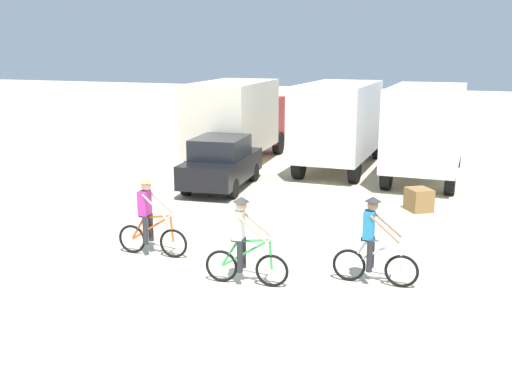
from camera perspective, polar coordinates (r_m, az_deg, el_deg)
name	(u,v)px	position (r m, az deg, el deg)	size (l,w,h in m)	color
ground_plane	(166,293)	(11.94, -8.62, -9.52)	(120.00, 120.00, 0.00)	beige
box_truck_cream_rv	(237,118)	(24.18, -1.81, 7.06)	(2.82, 6.89, 3.35)	beige
box_truck_white_box	(341,121)	(23.41, 8.16, 6.71)	(2.42, 6.76, 3.35)	white
box_truck_avon_van	(427,127)	(22.35, 15.99, 5.99)	(2.41, 6.76, 3.35)	white
sedan_parked	(221,163)	(20.12, -3.32, 2.83)	(2.19, 4.36, 1.76)	black
cyclist_orange_shirt	(149,220)	(13.80, -10.15, -2.63)	(1.73, 0.52, 1.82)	black
cyclist_cowboy_hat	(243,244)	(11.94, -1.21, -5.01)	(1.73, 0.52, 1.82)	black
cyclist_near_camera	(373,244)	(12.18, 11.12, -4.89)	(1.73, 0.52, 1.82)	black
supply_crate	(419,200)	(18.05, 15.28, -0.71)	(0.63, 0.71, 0.66)	olive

